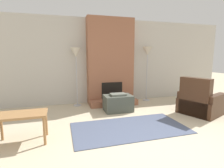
# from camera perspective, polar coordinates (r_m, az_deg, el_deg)

# --- Properties ---
(ground_plane) EXTENTS (24.00, 24.00, 0.00)m
(ground_plane) POSITION_cam_1_polar(r_m,az_deg,el_deg) (2.95, 17.62, -20.93)
(ground_plane) COLOR beige
(wall_back) EXTENTS (8.32, 0.06, 2.60)m
(wall_back) POSITION_cam_1_polar(r_m,az_deg,el_deg) (5.63, -1.09, 7.47)
(wall_back) COLOR #BCB7AD
(wall_back) RESTS_ON ground_plane
(fireplace) EXTENTS (1.43, 0.73, 2.60)m
(fireplace) POSITION_cam_1_polar(r_m,az_deg,el_deg) (5.41, -0.45, 6.52)
(fireplace) COLOR #935B42
(fireplace) RESTS_ON ground_plane
(ottoman) EXTENTS (0.74, 0.50, 0.48)m
(ottoman) POSITION_cam_1_polar(r_m,az_deg,el_deg) (4.70, 1.98, -6.17)
(ottoman) COLOR #474C42
(ottoman) RESTS_ON ground_plane
(armchair) EXTENTS (1.11, 1.13, 0.95)m
(armchair) POSITION_cam_1_polar(r_m,az_deg,el_deg) (4.96, 26.54, -5.61)
(armchair) COLOR #422819
(armchair) RESTS_ON ground_plane
(side_table) EXTENTS (0.81, 0.46, 0.51)m
(side_table) POSITION_cam_1_polar(r_m,az_deg,el_deg) (3.33, -27.48, -9.68)
(side_table) COLOR #9E7042
(side_table) RESTS_ON ground_plane
(floor_lamp_left) EXTENTS (0.32, 0.32, 1.70)m
(floor_lamp_left) POSITION_cam_1_polar(r_m,az_deg,el_deg) (5.15, -11.69, 9.12)
(floor_lamp_left) COLOR #ADADB2
(floor_lamp_left) RESTS_ON ground_plane
(floor_lamp_right) EXTENTS (0.32, 0.32, 1.76)m
(floor_lamp_right) POSITION_cam_1_polar(r_m,az_deg,el_deg) (5.80, 11.50, 9.63)
(floor_lamp_right) COLOR #ADADB2
(floor_lamp_right) RESTS_ON ground_plane
(area_rug) EXTENTS (2.31, 1.20, 0.01)m
(area_rug) POSITION_cam_1_polar(r_m,az_deg,el_deg) (3.70, 5.73, -14.06)
(area_rug) COLOR #4C5670
(area_rug) RESTS_ON ground_plane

